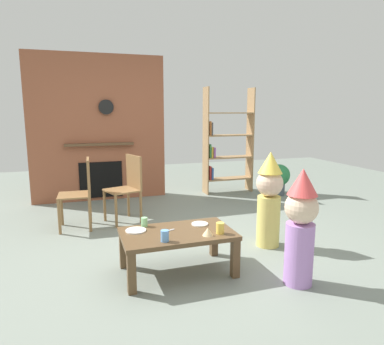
{
  "coord_description": "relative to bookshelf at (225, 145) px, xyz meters",
  "views": [
    {
      "loc": [
        -1.13,
        -3.49,
        1.5
      ],
      "look_at": [
        0.15,
        0.4,
        0.78
      ],
      "focal_mm": 33.0,
      "sensor_mm": 36.0,
      "label": 1
    }
  ],
  "objects": [
    {
      "name": "ground_plane",
      "position": [
        -1.45,
        -2.4,
        -0.87
      ],
      "size": [
        12.0,
        12.0,
        0.0
      ],
      "primitive_type": "plane",
      "color": "gray"
    },
    {
      "name": "brick_fireplace_feature",
      "position": [
        -2.21,
        0.2,
        0.32
      ],
      "size": [
        2.2,
        0.28,
        2.4
      ],
      "color": "#935138",
      "rests_on": "ground_plane"
    },
    {
      "name": "bookshelf",
      "position": [
        0.0,
        0.0,
        0.0
      ],
      "size": [
        0.9,
        0.28,
        1.9
      ],
      "color": "#9E7A51",
      "rests_on": "ground_plane"
    },
    {
      "name": "coffee_table",
      "position": [
        -1.73,
        -2.89,
        -0.54
      ],
      "size": [
        1.03,
        0.61,
        0.4
      ],
      "color": "brown",
      "rests_on": "ground_plane"
    },
    {
      "name": "paper_cup_near_left",
      "position": [
        -1.38,
        -3.06,
        -0.43
      ],
      "size": [
        0.07,
        0.07,
        0.1
      ],
      "primitive_type": "cylinder",
      "color": "#F2CC4C",
      "rests_on": "coffee_table"
    },
    {
      "name": "paper_cup_near_right",
      "position": [
        -2.0,
        -2.65,
        -0.43
      ],
      "size": [
        0.06,
        0.06,
        0.09
      ],
      "primitive_type": "cylinder",
      "color": "#8CD18C",
      "rests_on": "coffee_table"
    },
    {
      "name": "paper_cup_center",
      "position": [
        -1.9,
        -3.09,
        -0.43
      ],
      "size": [
        0.07,
        0.07,
        0.1
      ],
      "primitive_type": "cylinder",
      "color": "#669EE0",
      "rests_on": "coffee_table"
    },
    {
      "name": "paper_plate_front",
      "position": [
        -1.47,
        -2.76,
        -0.47
      ],
      "size": [
        0.16,
        0.16,
        0.01
      ],
      "primitive_type": "cylinder",
      "color": "white",
      "rests_on": "coffee_table"
    },
    {
      "name": "paper_plate_rear",
      "position": [
        -2.1,
        -2.75,
        -0.47
      ],
      "size": [
        0.19,
        0.19,
        0.01
      ],
      "primitive_type": "cylinder",
      "color": "white",
      "rests_on": "coffee_table"
    },
    {
      "name": "birthday_cake_slice",
      "position": [
        -1.5,
        -3.07,
        -0.44
      ],
      "size": [
        0.1,
        0.1,
        0.07
      ],
      "primitive_type": "cone",
      "color": "#EAC68C",
      "rests_on": "coffee_table"
    },
    {
      "name": "table_fork",
      "position": [
        -1.82,
        -2.85,
        -0.47
      ],
      "size": [
        0.14,
        0.07,
        0.01
      ],
      "primitive_type": "cube",
      "rotation": [
        0.0,
        0.0,
        0.41
      ],
      "color": "silver",
      "rests_on": "coffee_table"
    },
    {
      "name": "child_with_cone_hat",
      "position": [
        -0.8,
        -3.44,
        -0.33
      ],
      "size": [
        0.28,
        0.28,
        1.03
      ],
      "rotation": [
        0.0,
        0.0,
        2.62
      ],
      "color": "#B27FCC",
      "rests_on": "ground_plane"
    },
    {
      "name": "child_in_pink",
      "position": [
        -0.59,
        -2.57,
        -0.31
      ],
      "size": [
        0.29,
        0.29,
        1.06
      ],
      "rotation": [
        0.0,
        0.0,
        -2.87
      ],
      "color": "#E0CC66",
      "rests_on": "ground_plane"
    },
    {
      "name": "dining_chair_left",
      "position": [
        -2.54,
        -1.29,
        -0.36
      ],
      "size": [
        0.42,
        0.42,
        0.9
      ],
      "rotation": [
        0.0,
        0.0,
        3.1
      ],
      "color": "olive",
      "rests_on": "ground_plane"
    },
    {
      "name": "dining_chair_middle",
      "position": [
        -1.94,
        -1.17,
        -0.36
      ],
      "size": [
        0.51,
        0.51,
        0.9
      ],
      "rotation": [
        0.0,
        0.0,
        3.47
      ],
      "color": "olive",
      "rests_on": "ground_plane"
    },
    {
      "name": "potted_plant_tall",
      "position": [
        0.83,
        -0.51,
        -0.55
      ],
      "size": [
        0.38,
        0.38,
        0.55
      ],
      "color": "#4C5660",
      "rests_on": "ground_plane"
    }
  ]
}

